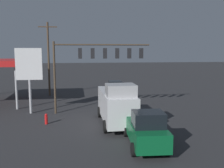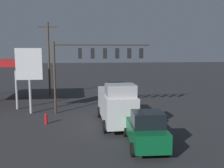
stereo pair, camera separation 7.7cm
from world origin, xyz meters
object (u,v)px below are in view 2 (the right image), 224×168
at_px(price_sign, 29,67).
at_px(pickup_parked, 145,129).
at_px(sedan_waiting, 115,88).
at_px(fire_hydrant, 46,119).
at_px(traffic_signal_assembly, 98,57).
at_px(utility_pole, 49,57).
at_px(delivery_truck, 116,104).

bearing_deg(price_sign, pickup_parked, 132.27).
height_order(sedan_waiting, fire_hydrant, sedan_waiting).
height_order(traffic_signal_assembly, fire_hydrant, traffic_signal_assembly).
distance_m(sedan_waiting, pickup_parked, 18.38).
relative_size(utility_pole, price_sign, 1.55).
height_order(price_sign, delivery_truck, price_sign).
height_order(traffic_signal_assembly, delivery_truck, traffic_signal_assembly).
height_order(sedan_waiting, pickup_parked, pickup_parked).
distance_m(utility_pole, price_sign, 9.74).
bearing_deg(sedan_waiting, utility_pole, -94.39).
bearing_deg(sedan_waiting, delivery_truck, -6.68).
relative_size(delivery_truck, fire_hydrant, 7.75).
xyz_separation_m(delivery_truck, fire_hydrant, (5.71, -0.86, -1.26)).
bearing_deg(traffic_signal_assembly, pickup_parked, 103.60).
bearing_deg(pickup_parked, price_sign, -134.20).
relative_size(utility_pole, pickup_parked, 1.82).
distance_m(price_sign, pickup_parked, 13.37).
distance_m(sedan_waiting, delivery_truck, 13.65).
bearing_deg(pickup_parked, delivery_truck, -163.74).
distance_m(utility_pole, sedan_waiting, 9.77).
distance_m(delivery_truck, fire_hydrant, 5.91).
relative_size(traffic_signal_assembly, utility_pole, 0.96).
bearing_deg(utility_pole, price_sign, 85.51).
xyz_separation_m(sedan_waiting, delivery_truck, (1.94, 13.49, 0.74)).
height_order(delivery_truck, pickup_parked, delivery_truck).
relative_size(utility_pole, sedan_waiting, 2.18).
bearing_deg(fire_hydrant, utility_pole, -85.22).
xyz_separation_m(utility_pole, fire_hydrant, (-1.13, 13.54, -4.69)).
distance_m(utility_pole, pickup_parked, 21.22).
bearing_deg(pickup_parked, traffic_signal_assembly, -162.86).
xyz_separation_m(utility_pole, delivery_truck, (-6.85, 14.40, -3.43)).
height_order(utility_pole, pickup_parked, utility_pole).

